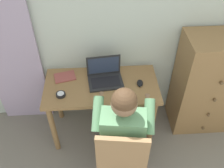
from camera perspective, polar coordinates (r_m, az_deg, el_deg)
wall_back at (r=2.51m, az=8.96°, el=14.81°), size 4.80×0.05×2.50m
curtain_panel at (r=2.63m, az=-23.11°, el=9.32°), size 0.56×0.03×2.20m
desk at (r=2.57m, az=-2.37°, el=-2.10°), size 1.13×0.57×0.72m
dresser at (r=2.87m, az=20.80°, el=-0.09°), size 0.65×0.46×1.17m
chair at (r=2.27m, az=2.29°, el=-15.63°), size 0.47×0.45×0.86m
person_seated at (r=2.22m, az=2.53°, el=-9.18°), size 0.58×0.62×1.18m
laptop at (r=2.50m, az=-1.63°, el=1.81°), size 0.36×0.28×0.24m
computer_mouse at (r=2.49m, az=6.38°, el=0.21°), size 0.07×0.11×0.03m
desk_clock at (r=2.41m, az=-11.59°, el=-2.36°), size 0.09×0.09×0.03m
notebook_pad at (r=2.61m, az=-10.68°, el=1.63°), size 0.24×0.19×0.01m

